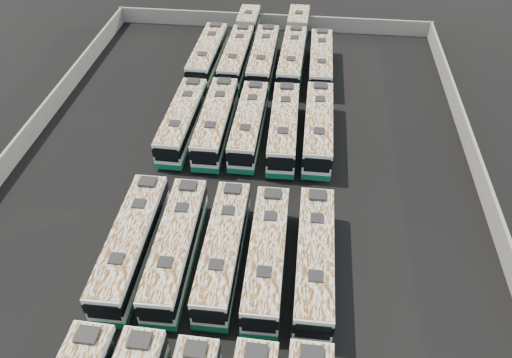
% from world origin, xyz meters
% --- Properties ---
extents(ground, '(140.00, 140.00, 0.00)m').
position_xyz_m(ground, '(0.00, 0.00, 0.00)').
color(ground, black).
rests_on(ground, ground).
extents(perimeter_wall, '(45.20, 73.20, 2.20)m').
position_xyz_m(perimeter_wall, '(0.00, 0.00, 1.10)').
color(perimeter_wall, slate).
rests_on(perimeter_wall, ground).
extents(bus_midfront_far_left, '(2.87, 13.08, 3.68)m').
position_xyz_m(bus_midfront_far_left, '(-6.95, -8.03, 1.88)').
color(bus_midfront_far_left, white).
rests_on(bus_midfront_far_left, ground).
extents(bus_midfront_left, '(2.93, 12.88, 3.62)m').
position_xyz_m(bus_midfront_left, '(-3.44, -7.96, 1.85)').
color(bus_midfront_left, white).
rests_on(bus_midfront_left, ground).
extents(bus_midfront_center, '(2.70, 12.61, 3.55)m').
position_xyz_m(bus_midfront_center, '(0.23, -7.76, 1.82)').
color(bus_midfront_center, white).
rests_on(bus_midfront_center, ground).
extents(bus_midfront_right, '(2.82, 12.67, 3.56)m').
position_xyz_m(bus_midfront_right, '(3.65, -8.00, 1.82)').
color(bus_midfront_right, white).
rests_on(bus_midfront_right, ground).
extents(bus_midfront_far_right, '(2.79, 12.95, 3.65)m').
position_xyz_m(bus_midfront_far_right, '(7.27, -7.97, 1.87)').
color(bus_midfront_far_right, white).
rests_on(bus_midfront_far_right, ground).
extents(bus_midback_far_left, '(2.88, 12.66, 3.56)m').
position_xyz_m(bus_midback_far_left, '(-6.85, 9.11, 1.82)').
color(bus_midback_far_left, white).
rests_on(bus_midback_far_left, ground).
extents(bus_midback_left, '(2.77, 13.02, 3.67)m').
position_xyz_m(bus_midback_left, '(-3.35, 9.20, 1.88)').
color(bus_midback_left, white).
rests_on(bus_midback_left, ground).
extents(bus_midback_center, '(2.76, 12.60, 3.55)m').
position_xyz_m(bus_midback_center, '(0.09, 9.23, 1.81)').
color(bus_midback_center, white).
rests_on(bus_midback_center, ground).
extents(bus_midback_right, '(2.99, 12.88, 3.62)m').
position_xyz_m(bus_midback_right, '(3.68, 9.08, 1.85)').
color(bus_midback_right, white).
rests_on(bus_midback_right, ground).
extents(bus_midback_far_right, '(2.78, 13.11, 3.70)m').
position_xyz_m(bus_midback_far_right, '(7.17, 9.37, 1.89)').
color(bus_midback_far_right, white).
rests_on(bus_midback_far_right, ground).
extents(bus_back_far_left, '(3.01, 12.91, 3.62)m').
position_xyz_m(bus_back_far_left, '(-6.96, 23.67, 1.85)').
color(bus_back_far_left, white).
rests_on(bus_back_far_left, ground).
extents(bus_back_left, '(3.03, 19.65, 3.56)m').
position_xyz_m(bus_back_left, '(-3.25, 26.98, 1.82)').
color(bus_back_left, white).
rests_on(bus_back_left, ground).
extents(bus_back_center, '(2.85, 13.05, 3.68)m').
position_xyz_m(bus_back_center, '(0.08, 23.56, 1.88)').
color(bus_back_center, white).
rests_on(bus_back_center, ground).
extents(bus_back_right, '(3.17, 20.36, 3.69)m').
position_xyz_m(bus_back_right, '(3.72, 27.13, 1.88)').
color(bus_back_right, white).
rests_on(bus_back_right, ground).
extents(bus_back_far_right, '(2.75, 12.61, 3.55)m').
position_xyz_m(bus_back_far_right, '(7.18, 23.57, 1.81)').
color(bus_back_far_right, white).
rests_on(bus_back_far_right, ground).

